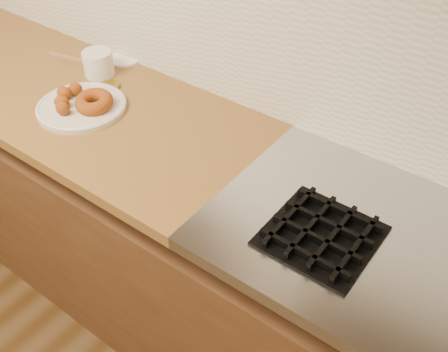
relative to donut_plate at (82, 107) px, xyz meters
The scene contains 8 objects.
base_cabinet 0.53m from the donut_plate, 23.75° to the left, with size 3.60×0.60×0.77m, color #50341C.
donut_plate is the anchor object (origin of this frame).
ring_donut 0.06m from the donut_plate, 19.66° to the left, with size 0.12×0.12×0.04m, color #9C441C.
fried_dough_chunks 0.06m from the donut_plate, 153.52° to the right, with size 0.13×0.16×0.05m.
plastic_tub 0.23m from the donut_plate, 122.01° to the left, with size 0.11×0.11×0.09m, color silver.
tub_lid 0.35m from the donut_plate, 111.79° to the left, with size 0.13×0.13×0.01m, color white.
brass_jar_lid 0.15m from the donut_plate, 100.05° to the left, with size 0.07×0.07×0.01m, color gold.
wooden_utensil 0.36m from the donut_plate, 147.31° to the left, with size 0.16×0.02×0.01m, color #916844.
Camera 1 is at (1.14, 0.76, 1.85)m, focal length 42.00 mm.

